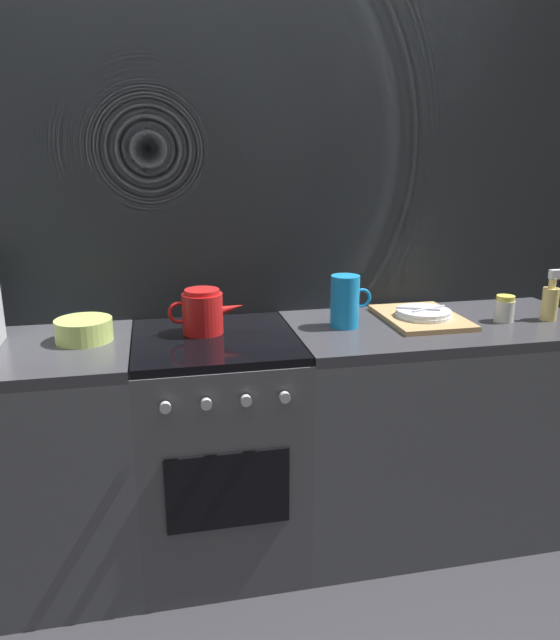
% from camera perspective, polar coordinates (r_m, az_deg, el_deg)
% --- Properties ---
extents(ground_plane, '(8.00, 8.00, 0.00)m').
position_cam_1_polar(ground_plane, '(2.60, -5.61, -20.88)').
color(ground_plane, '#2D2D33').
extents(back_wall, '(3.60, 0.05, 2.40)m').
position_cam_1_polar(back_wall, '(2.43, -7.26, 7.42)').
color(back_wall, gray).
rests_on(back_wall, ground_plane).
extents(stove_unit, '(0.60, 0.63, 0.90)m').
position_cam_1_polar(stove_unit, '(2.36, -5.90, -12.13)').
color(stove_unit, '#4C4C51').
rests_on(stove_unit, ground_plane).
extents(counter_right, '(1.20, 0.60, 0.90)m').
position_cam_1_polar(counter_right, '(2.59, 14.57, -9.83)').
color(counter_right, '#515459').
rests_on(counter_right, ground_plane).
extents(kettle, '(0.28, 0.15, 0.17)m').
position_cam_1_polar(kettle, '(2.22, -7.37, 0.79)').
color(kettle, red).
rests_on(kettle, stove_unit).
extents(mixing_bowl, '(0.20, 0.20, 0.08)m').
position_cam_1_polar(mixing_bowl, '(2.23, -18.22, -0.91)').
color(mixing_bowl, '#B7D166').
rests_on(mixing_bowl, counter_left).
extents(pitcher, '(0.16, 0.11, 0.20)m').
position_cam_1_polar(pitcher, '(2.29, 6.26, 1.79)').
color(pitcher, '#198CD8').
rests_on(pitcher, counter_right).
extents(dish_pile, '(0.30, 0.40, 0.06)m').
position_cam_1_polar(dish_pile, '(2.44, 13.41, 0.38)').
color(dish_pile, tan).
rests_on(dish_pile, counter_right).
extents(spice_jar, '(0.08, 0.08, 0.10)m').
position_cam_1_polar(spice_jar, '(2.52, 20.66, 1.00)').
color(spice_jar, silver).
rests_on(spice_jar, counter_right).
extents(spray_bottle, '(0.08, 0.06, 0.20)m').
position_cam_1_polar(spray_bottle, '(2.60, 24.43, 1.72)').
color(spray_bottle, '#E5CC72').
rests_on(spray_bottle, counter_right).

